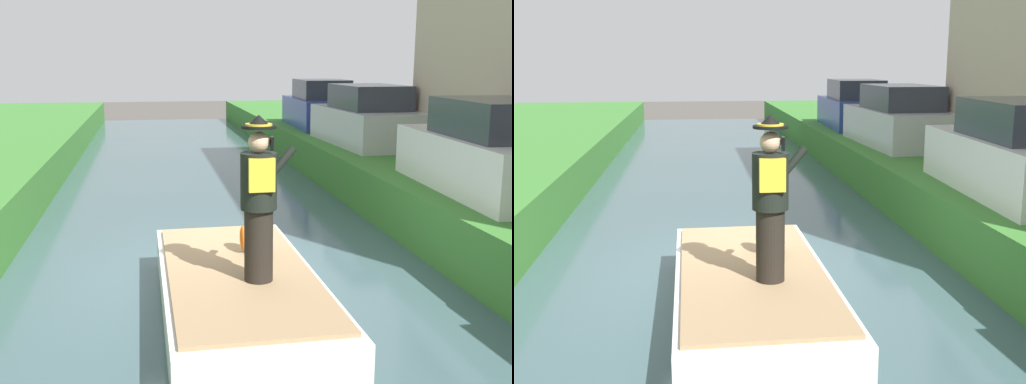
{
  "view_description": "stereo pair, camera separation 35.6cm",
  "coord_description": "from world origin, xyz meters",
  "views": [
    {
      "loc": [
        -1.01,
        -8.7,
        3.13
      ],
      "look_at": [
        0.23,
        -1.65,
        1.61
      ],
      "focal_mm": 43.78,
      "sensor_mm": 36.0,
      "label": 1
    },
    {
      "loc": [
        -0.65,
        -8.76,
        3.13
      ],
      "look_at": [
        0.23,
        -1.65,
        1.61
      ],
      "focal_mm": 43.78,
      "sensor_mm": 36.0,
      "label": 2
    }
  ],
  "objects": [
    {
      "name": "parked_car_blue",
      "position": [
        4.48,
        10.81,
        1.65
      ],
      "size": [
        1.85,
        4.06,
        1.5
      ],
      "color": "#2D4293",
      "rests_on": "grass_bank_far"
    },
    {
      "name": "canal_water",
      "position": [
        0.0,
        0.0,
        0.05
      ],
      "size": [
        6.23,
        48.0,
        0.1
      ],
      "primitive_type": "cube",
      "color": "#3D565B",
      "rests_on": "ground"
    },
    {
      "name": "parked_car_silver",
      "position": [
        4.48,
        6.43,
        1.65
      ],
      "size": [
        1.84,
        4.06,
        1.5
      ],
      "color": "#B7B7BC",
      "rests_on": "grass_bank_far"
    },
    {
      "name": "boat",
      "position": [
        0.0,
        -1.76,
        0.4
      ],
      "size": [
        1.84,
        4.21,
        0.61
      ],
      "color": "silver",
      "rests_on": "canal_water"
    },
    {
      "name": "person_pirate",
      "position": [
        0.17,
        -2.17,
        1.64
      ],
      "size": [
        0.61,
        0.42,
        1.85
      ],
      "rotation": [
        0.0,
        0.0,
        0.23
      ],
      "color": "black",
      "rests_on": "boat"
    },
    {
      "name": "ground_plane",
      "position": [
        0.0,
        0.0,
        0.0
      ],
      "size": [
        80.0,
        80.0,
        0.0
      ],
      "primitive_type": "plane",
      "color": "#4C4742"
    },
    {
      "name": "parked_car_white",
      "position": [
        4.48,
        0.52,
        1.65
      ],
      "size": [
        1.89,
        4.08,
        1.5
      ],
      "color": "white",
      "rests_on": "grass_bank_far"
    },
    {
      "name": "parrot_plush",
      "position": [
        0.29,
        -1.14,
        0.95
      ],
      "size": [
        0.36,
        0.35,
        0.57
      ],
      "color": "green",
      "rests_on": "boat"
    }
  ]
}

